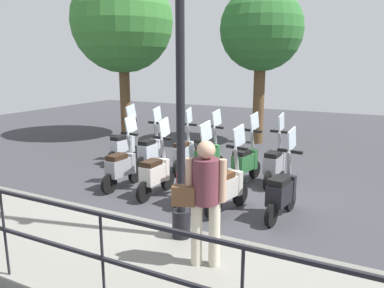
{
  "coord_description": "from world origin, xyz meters",
  "views": [
    {
      "loc": [
        -6.81,
        -3.04,
        2.64
      ],
      "look_at": [
        0.2,
        0.5,
        0.9
      ],
      "focal_mm": 35.0,
      "sensor_mm": 36.0,
      "label": 1
    }
  ],
  "objects_px": {
    "tree_large": "(122,22)",
    "scooter_far_2": "(208,156)",
    "pedestrian_with_bag": "(204,194)",
    "scooter_far_3": "(184,153)",
    "scooter_near_4": "(122,166)",
    "lamp_post_near": "(180,95)",
    "scooter_near_1": "(227,186)",
    "scooter_far_0": "(275,163)",
    "scooter_near_2": "(195,179)",
    "scooter_near_0": "(282,191)",
    "tree_distant": "(261,30)",
    "scooter_far_4": "(150,150)",
    "scooter_far_5": "(123,145)",
    "scooter_far_1": "(245,161)",
    "scooter_near_3": "(156,172)"
  },
  "relations": [
    {
      "from": "scooter_near_1",
      "to": "scooter_far_0",
      "type": "distance_m",
      "value": 1.91
    },
    {
      "from": "scooter_near_0",
      "to": "scooter_far_1",
      "type": "bearing_deg",
      "value": 44.98
    },
    {
      "from": "pedestrian_with_bag",
      "to": "scooter_far_2",
      "type": "xyz_separation_m",
      "value": [
        3.85,
        1.68,
        -0.6
      ]
    },
    {
      "from": "tree_large",
      "to": "scooter_far_0",
      "type": "height_order",
      "value": "tree_large"
    },
    {
      "from": "scooter_far_1",
      "to": "scooter_far_5",
      "type": "xyz_separation_m",
      "value": [
        0.08,
        3.38,
        0.0
      ]
    },
    {
      "from": "lamp_post_near",
      "to": "scooter_near_2",
      "type": "distance_m",
      "value": 2.43
    },
    {
      "from": "scooter_near_1",
      "to": "scooter_far_0",
      "type": "bearing_deg",
      "value": 3.08
    },
    {
      "from": "tree_distant",
      "to": "scooter_near_0",
      "type": "relative_size",
      "value": 3.2
    },
    {
      "from": "pedestrian_with_bag",
      "to": "scooter_far_5",
      "type": "bearing_deg",
      "value": 27.77
    },
    {
      "from": "tree_distant",
      "to": "scooter_far_4",
      "type": "distance_m",
      "value": 5.41
    },
    {
      "from": "scooter_near_2",
      "to": "scooter_far_0",
      "type": "bearing_deg",
      "value": -18.94
    },
    {
      "from": "tree_distant",
      "to": "scooter_near_1",
      "type": "height_order",
      "value": "tree_distant"
    },
    {
      "from": "scooter_near_1",
      "to": "scooter_near_2",
      "type": "bearing_deg",
      "value": 94.05
    },
    {
      "from": "lamp_post_near",
      "to": "pedestrian_with_bag",
      "type": "height_order",
      "value": "lamp_post_near"
    },
    {
      "from": "scooter_far_0",
      "to": "scooter_far_4",
      "type": "bearing_deg",
      "value": 97.14
    },
    {
      "from": "scooter_far_1",
      "to": "scooter_far_2",
      "type": "height_order",
      "value": "same"
    },
    {
      "from": "pedestrian_with_bag",
      "to": "tree_distant",
      "type": "distance_m",
      "value": 8.48
    },
    {
      "from": "tree_large",
      "to": "scooter_far_5",
      "type": "xyz_separation_m",
      "value": [
        -3.02,
        -2.15,
        -3.46
      ]
    },
    {
      "from": "tree_large",
      "to": "scooter_far_4",
      "type": "distance_m",
      "value": 5.61
    },
    {
      "from": "pedestrian_with_bag",
      "to": "scooter_near_2",
      "type": "relative_size",
      "value": 1.03
    },
    {
      "from": "scooter_near_3",
      "to": "scooter_far_3",
      "type": "xyz_separation_m",
      "value": [
        1.71,
        0.28,
        0.0
      ]
    },
    {
      "from": "pedestrian_with_bag",
      "to": "scooter_near_0",
      "type": "xyz_separation_m",
      "value": [
        2.2,
        -0.44,
        -0.6
      ]
    },
    {
      "from": "lamp_post_near",
      "to": "scooter_near_2",
      "type": "xyz_separation_m",
      "value": [
        1.62,
        0.59,
        -1.72
      ]
    },
    {
      "from": "scooter_near_2",
      "to": "tree_large",
      "type": "bearing_deg",
      "value": 59.42
    },
    {
      "from": "lamp_post_near",
      "to": "scooter_near_4",
      "type": "height_order",
      "value": "lamp_post_near"
    },
    {
      "from": "scooter_near_4",
      "to": "pedestrian_with_bag",
      "type": "bearing_deg",
      "value": -122.73
    },
    {
      "from": "scooter_far_1",
      "to": "scooter_far_2",
      "type": "xyz_separation_m",
      "value": [
        0.07,
        0.93,
        0.0
      ]
    },
    {
      "from": "lamp_post_near",
      "to": "scooter_far_3",
      "type": "relative_size",
      "value": 2.99
    },
    {
      "from": "scooter_far_3",
      "to": "scooter_near_1",
      "type": "bearing_deg",
      "value": -140.19
    },
    {
      "from": "tree_distant",
      "to": "scooter_far_1",
      "type": "bearing_deg",
      "value": -166.45
    },
    {
      "from": "scooter_far_4",
      "to": "scooter_far_0",
      "type": "bearing_deg",
      "value": -85.58
    },
    {
      "from": "scooter_near_1",
      "to": "scooter_near_3",
      "type": "distance_m",
      "value": 1.58
    },
    {
      "from": "scooter_near_3",
      "to": "scooter_far_0",
      "type": "height_order",
      "value": "same"
    },
    {
      "from": "pedestrian_with_bag",
      "to": "scooter_far_3",
      "type": "relative_size",
      "value": 1.03
    },
    {
      "from": "scooter_near_2",
      "to": "scooter_far_2",
      "type": "bearing_deg",
      "value": 28.23
    },
    {
      "from": "pedestrian_with_bag",
      "to": "scooter_far_3",
      "type": "bearing_deg",
      "value": 11.98
    },
    {
      "from": "scooter_near_0",
      "to": "scooter_far_4",
      "type": "bearing_deg",
      "value": 75.38
    },
    {
      "from": "pedestrian_with_bag",
      "to": "scooter_far_2",
      "type": "height_order",
      "value": "pedestrian_with_bag"
    },
    {
      "from": "tree_distant",
      "to": "scooter_far_4",
      "type": "relative_size",
      "value": 3.2
    },
    {
      "from": "tree_large",
      "to": "scooter_far_2",
      "type": "bearing_deg",
      "value": -123.36
    },
    {
      "from": "scooter_far_1",
      "to": "scooter_near_3",
      "type": "bearing_deg",
      "value": 152.89
    },
    {
      "from": "tree_distant",
      "to": "pedestrian_with_bag",
      "type": "bearing_deg",
      "value": -167.57
    },
    {
      "from": "scooter_far_0",
      "to": "scooter_far_3",
      "type": "height_order",
      "value": "same"
    },
    {
      "from": "tree_large",
      "to": "scooter_far_5",
      "type": "bearing_deg",
      "value": -144.48
    },
    {
      "from": "lamp_post_near",
      "to": "scooter_near_3",
      "type": "height_order",
      "value": "lamp_post_near"
    },
    {
      "from": "scooter_near_2",
      "to": "scooter_far_0",
      "type": "xyz_separation_m",
      "value": [
        1.76,
        -1.06,
        0.0
      ]
    },
    {
      "from": "tree_large",
      "to": "scooter_near_4",
      "type": "distance_m",
      "value": 6.67
    },
    {
      "from": "scooter_far_3",
      "to": "tree_distant",
      "type": "bearing_deg",
      "value": -13.81
    },
    {
      "from": "scooter_near_3",
      "to": "scooter_near_2",
      "type": "bearing_deg",
      "value": -87.38
    },
    {
      "from": "scooter_far_0",
      "to": "scooter_far_2",
      "type": "relative_size",
      "value": 1.0
    }
  ]
}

